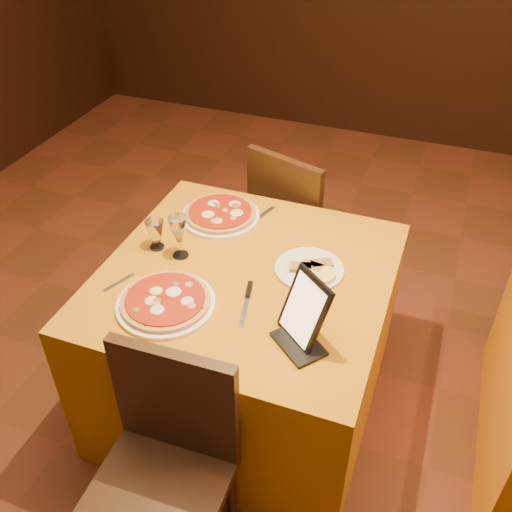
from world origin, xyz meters
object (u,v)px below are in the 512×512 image
(water_glass, at_px, (156,235))
(pizza_near, at_px, (166,302))
(tablet, at_px, (305,309))
(pizza_far, at_px, (220,215))
(wine_glass, at_px, (179,237))
(chair_main_near, at_px, (156,494))
(main_table, at_px, (247,341))
(chair_main_far, at_px, (303,222))

(water_glass, bearing_deg, pizza_near, -56.78)
(tablet, bearing_deg, pizza_far, 173.31)
(wine_glass, distance_m, tablet, 0.64)
(chair_main_near, xyz_separation_m, pizza_near, (-0.20, 0.52, 0.31))
(main_table, bearing_deg, tablet, -38.85)
(pizza_near, height_order, pizza_far, same)
(wine_glass, relative_size, water_glass, 1.46)
(main_table, distance_m, pizza_near, 0.52)
(main_table, distance_m, chair_main_near, 0.80)
(chair_main_near, relative_size, water_glass, 7.00)
(pizza_far, bearing_deg, chair_main_near, -77.63)
(chair_main_near, relative_size, pizza_far, 2.63)
(chair_main_near, bearing_deg, water_glass, 114.51)
(pizza_far, relative_size, wine_glass, 1.82)
(chair_main_far, height_order, tablet, tablet)
(main_table, bearing_deg, water_glass, 176.17)
(tablet, bearing_deg, main_table, -179.64)
(main_table, relative_size, chair_main_far, 1.21)
(chair_main_near, xyz_separation_m, wine_glass, (-0.28, 0.80, 0.39))
(chair_main_far, bearing_deg, tablet, 123.70)
(water_glass, distance_m, tablet, 0.76)
(chair_main_near, height_order, wine_glass, wine_glass)
(pizza_far, distance_m, tablet, 0.79)
(chair_main_far, relative_size, water_glass, 7.00)
(main_table, xyz_separation_m, chair_main_far, (0.00, 0.84, 0.08))
(chair_main_far, distance_m, pizza_far, 0.65)
(chair_main_near, distance_m, pizza_near, 0.64)
(chair_main_near, xyz_separation_m, water_glass, (-0.40, 0.82, 0.36))
(wine_glass, bearing_deg, chair_main_near, -70.54)
(pizza_near, distance_m, water_glass, 0.36)
(water_glass, bearing_deg, main_table, -3.83)
(chair_main_near, distance_m, wine_glass, 0.94)
(pizza_near, relative_size, tablet, 1.47)
(tablet, bearing_deg, chair_main_far, 144.89)
(pizza_far, bearing_deg, water_glass, -117.85)
(main_table, height_order, chair_main_near, chair_main_near)
(pizza_far, xyz_separation_m, tablet, (0.55, -0.56, 0.10))
(main_table, relative_size, pizza_far, 3.17)
(main_table, height_order, pizza_far, pizza_far)
(wine_glass, bearing_deg, chair_main_far, 71.04)
(pizza_near, bearing_deg, chair_main_far, 79.62)
(pizza_near, bearing_deg, main_table, 53.37)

